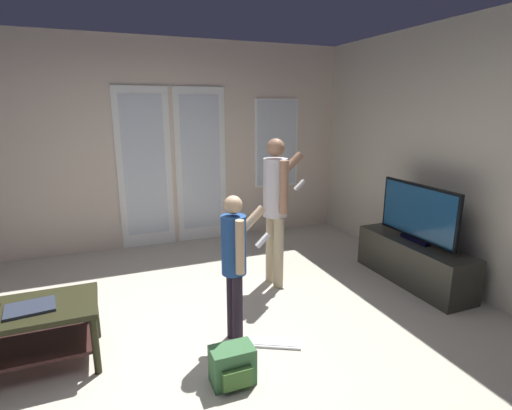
{
  "coord_description": "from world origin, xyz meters",
  "views": [
    {
      "loc": [
        -0.44,
        -2.53,
        1.83
      ],
      "look_at": [
        0.76,
        0.47,
        1.02
      ],
      "focal_mm": 27.66,
      "sensor_mm": 36.0,
      "label": 1
    }
  ],
  "objects": [
    {
      "name": "coffee_table",
      "position": [
        -1.05,
        0.36,
        0.34
      ],
      "size": [
        1.01,
        0.55,
        0.47
      ],
      "color": "black",
      "rests_on": "ground_plane"
    },
    {
      "name": "backpack",
      "position": [
        0.27,
        -0.32,
        0.13
      ],
      "size": [
        0.29,
        0.22,
        0.26
      ],
      "color": "#3C6E41",
      "rests_on": "ground_plane"
    },
    {
      "name": "person_adult",
      "position": [
        1.18,
        0.99,
        0.92
      ],
      "size": [
        0.57,
        0.45,
        1.53
      ],
      "color": "tan",
      "rests_on": "ground_plane"
    },
    {
      "name": "flat_screen_tv",
      "position": [
        2.56,
        0.48,
        0.76
      ],
      "size": [
        0.08,
        1.02,
        0.6
      ],
      "color": "black",
      "rests_on": "tv_stand"
    },
    {
      "name": "wall_right_plain",
      "position": [
        2.91,
        0.0,
        1.33
      ],
      "size": [
        0.06,
        5.56,
        2.67
      ],
      "color": "beige",
      "rests_on": "ground_plane"
    },
    {
      "name": "person_child",
      "position": [
        0.46,
        0.14,
        0.72
      ],
      "size": [
        0.45,
        0.33,
        1.2
      ],
      "color": "#2B202E",
      "rests_on": "ground_plane"
    },
    {
      "name": "loose_keyboard",
      "position": [
        0.71,
        -0.02,
        0.01
      ],
      "size": [
        0.45,
        0.32,
        0.02
      ],
      "color": "white",
      "rests_on": "ground_plane"
    },
    {
      "name": "tv_stand",
      "position": [
        2.56,
        0.48,
        0.23
      ],
      "size": [
        0.41,
        1.35,
        0.46
      ],
      "color": "#2E2C25",
      "rests_on": "ground_plane"
    },
    {
      "name": "laptop_closed",
      "position": [
        -0.97,
        0.33,
        0.48
      ],
      "size": [
        0.34,
        0.27,
        0.02
      ],
      "primitive_type": "cube",
      "rotation": [
        0.0,
        0.0,
        0.11
      ],
      "color": "#2A3141",
      "rests_on": "coffee_table"
    },
    {
      "name": "wall_back_with_doors",
      "position": [
        0.08,
        2.74,
        1.31
      ],
      "size": [
        5.88,
        0.09,
        2.7
      ],
      "color": "beige",
      "rests_on": "ground_plane"
    },
    {
      "name": "ground_plane",
      "position": [
        0.0,
        0.0,
        -0.01
      ],
      "size": [
        5.88,
        5.56,
        0.02
      ],
      "primitive_type": "cube",
      "color": "beige"
    }
  ]
}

